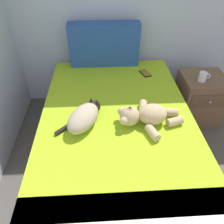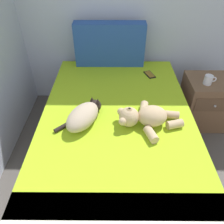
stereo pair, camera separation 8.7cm
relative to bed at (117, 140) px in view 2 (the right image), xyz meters
name	(u,v)px [view 2 (the right image)]	position (x,y,z in m)	size (l,w,h in m)	color
bed	(117,140)	(0.00, 0.00, 0.00)	(1.28, 2.02, 0.56)	brown
patterned_cushion	(110,44)	(-0.07, 0.91, 0.51)	(0.74, 0.15, 0.46)	#264C99
cat	(84,116)	(-0.26, -0.08, 0.35)	(0.37, 0.42, 0.15)	tan
teddy_bear	(145,117)	(0.21, -0.09, 0.35)	(0.50, 0.45, 0.16)	tan
cell_phone	(150,74)	(0.35, 0.66, 0.29)	(0.12, 0.16, 0.01)	black
nightstand	(204,102)	(0.97, 0.58, 0.00)	(0.45, 0.46, 0.54)	brown
mug	(209,80)	(0.90, 0.51, 0.32)	(0.12, 0.08, 0.09)	silver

